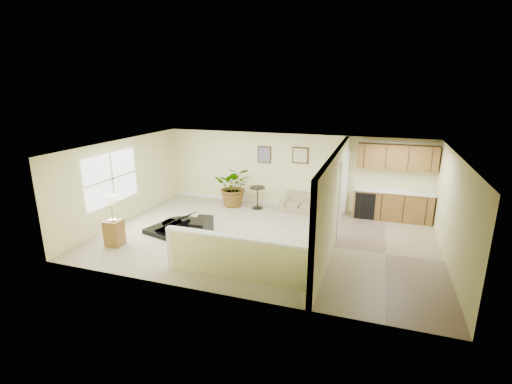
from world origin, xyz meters
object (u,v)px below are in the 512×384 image
(small_plant, at_px, (329,213))
(lamp_stand, at_px, (113,224))
(piano_bench, at_px, (201,229))
(piano, at_px, (173,214))
(palm_plant, at_px, (234,187))
(accent_table, at_px, (257,195))
(loveseat, at_px, (302,203))

(small_plant, relative_size, lamp_stand, 0.37)
(piano_bench, relative_size, small_plant, 1.61)
(piano, height_order, small_plant, piano)
(piano, distance_m, palm_plant, 2.84)
(piano, xyz_separation_m, accent_table, (1.64, 2.69, -0.03))
(piano, bearing_deg, lamp_stand, -109.74)
(accent_table, distance_m, palm_plant, 0.87)
(piano, height_order, lamp_stand, lamp_stand)
(loveseat, relative_size, accent_table, 1.93)
(accent_table, bearing_deg, lamp_stand, -122.37)
(piano, distance_m, small_plant, 4.72)
(piano_bench, bearing_deg, palm_plant, 94.25)
(loveseat, height_order, accent_table, loveseat)
(piano_bench, xyz_separation_m, palm_plant, (-0.22, 2.96, 0.41))
(piano_bench, distance_m, palm_plant, 3.00)
(palm_plant, xyz_separation_m, small_plant, (3.29, -0.38, -0.47))
(accent_table, height_order, lamp_stand, lamp_stand)
(piano, bearing_deg, loveseat, 57.25)
(loveseat, relative_size, small_plant, 2.85)
(piano_bench, distance_m, accent_table, 3.01)
(accent_table, relative_size, lamp_stand, 0.55)
(loveseat, bearing_deg, palm_plant, -165.59)
(small_plant, distance_m, lamp_stand, 6.25)
(piano_bench, relative_size, accent_table, 1.09)
(piano_bench, relative_size, lamp_stand, 0.60)
(piano, distance_m, accent_table, 3.16)
(loveseat, height_order, lamp_stand, lamp_stand)
(accent_table, bearing_deg, piano_bench, -102.03)
(loveseat, bearing_deg, small_plant, -20.73)
(palm_plant, bearing_deg, piano, -106.38)
(accent_table, bearing_deg, loveseat, 8.04)
(palm_plant, bearing_deg, piano_bench, -85.75)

